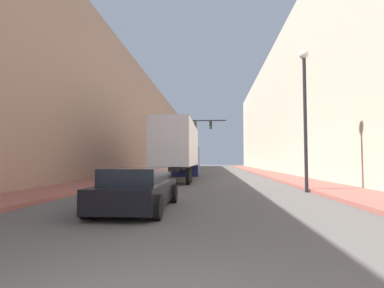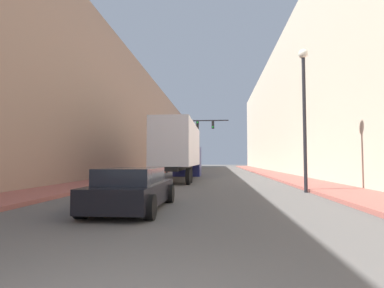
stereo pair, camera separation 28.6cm
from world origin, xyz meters
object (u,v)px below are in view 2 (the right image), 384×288
semi_truck (181,150)px  sedan_car (133,189)px  street_lamp (304,100)px  traffic_signal_gantry (184,133)px

semi_truck → sedan_car: semi_truck is taller
street_lamp → semi_truck: bearing=127.6°
sedan_car → traffic_signal_gantry: traffic_signal_gantry is taller
sedan_car → traffic_signal_gantry: (-1.46, 25.87, 4.02)m
sedan_car → traffic_signal_gantry: size_ratio=0.60×
traffic_signal_gantry → street_lamp: size_ratio=1.09×
semi_truck → sedan_car: bearing=-88.7°
traffic_signal_gantry → street_lamp: street_lamp is taller
semi_truck → traffic_signal_gantry: size_ratio=1.75×
sedan_car → street_lamp: size_ratio=0.65×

